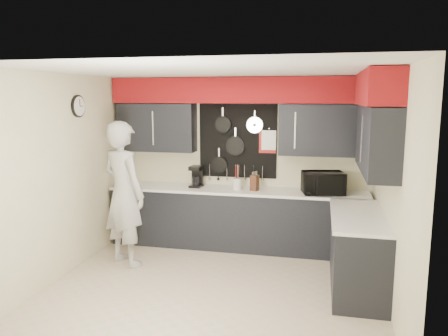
% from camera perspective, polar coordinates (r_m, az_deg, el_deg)
% --- Properties ---
extents(ground, '(4.00, 4.00, 0.00)m').
position_cam_1_polar(ground, '(5.58, -1.23, -15.09)').
color(ground, '#C7AF9B').
rests_on(ground, ground).
extents(back_wall_assembly, '(4.00, 0.36, 2.60)m').
position_cam_1_polar(back_wall_assembly, '(6.66, 2.11, 6.73)').
color(back_wall_assembly, beige).
rests_on(back_wall_assembly, ground).
extents(right_wall_assembly, '(0.36, 3.50, 2.60)m').
position_cam_1_polar(right_wall_assembly, '(5.25, 19.54, 4.81)').
color(right_wall_assembly, beige).
rests_on(right_wall_assembly, ground).
extents(left_wall_assembly, '(0.05, 3.50, 2.60)m').
position_cam_1_polar(left_wall_assembly, '(5.99, -20.11, -0.62)').
color(left_wall_assembly, beige).
rests_on(left_wall_assembly, ground).
extents(base_cabinets, '(3.95, 2.20, 0.92)m').
position_cam_1_polar(base_cabinets, '(6.38, 5.53, -7.58)').
color(base_cabinets, black).
rests_on(base_cabinets, ground).
extents(microwave, '(0.65, 0.52, 0.32)m').
position_cam_1_polar(microwave, '(6.44, 12.80, -1.92)').
color(microwave, black).
rests_on(microwave, base_cabinets).
extents(knife_block, '(0.14, 0.14, 0.23)m').
position_cam_1_polar(knife_block, '(6.53, 4.02, -1.95)').
color(knife_block, '#3C2413').
rests_on(knife_block, base_cabinets).
extents(utensil_crock, '(0.13, 0.13, 0.17)m').
position_cam_1_polar(utensil_crock, '(6.59, 1.73, -2.08)').
color(utensil_crock, silver).
rests_on(utensil_crock, base_cabinets).
extents(coffee_maker, '(0.20, 0.23, 0.33)m').
position_cam_1_polar(coffee_maker, '(6.80, -3.59, -1.03)').
color(coffee_maker, black).
rests_on(coffee_maker, base_cabinets).
extents(person, '(0.87, 0.76, 1.99)m').
position_cam_1_polar(person, '(6.13, -12.94, -3.30)').
color(person, '#B5B6B3').
rests_on(person, ground).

